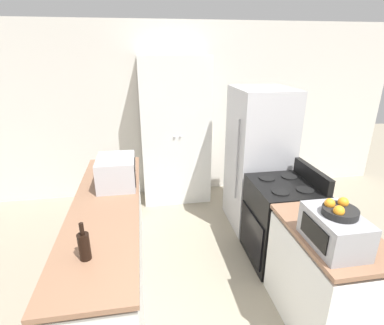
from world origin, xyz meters
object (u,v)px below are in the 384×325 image
pantry_cabinet (175,132)px  toaster_oven (334,230)px  stove (281,222)px  wine_bottle (84,246)px  refrigerator (258,160)px  microwave (117,172)px  fruit_bowl (339,210)px

pantry_cabinet → toaster_oven: pantry_cabinet is taller
stove → wine_bottle: bearing=-154.5°
refrigerator → toaster_oven: (-0.15, -1.79, 0.14)m
stove → toaster_oven: size_ratio=2.36×
refrigerator → wine_bottle: 2.48m
microwave → toaster_oven: bearing=-39.3°
toaster_oven → refrigerator: bearing=85.2°
refrigerator → microwave: bearing=-163.2°
microwave → fruit_bowl: (1.56, -1.28, 0.14)m
refrigerator → fruit_bowl: size_ratio=7.61×
stove → refrigerator: 0.89m
microwave → wine_bottle: microwave is taller
pantry_cabinet → stove: (0.94, -1.65, -0.61)m
refrigerator → fruit_bowl: bearing=-94.6°
microwave → fruit_bowl: fruit_bowl is taller
stove → microwave: 1.82m
microwave → fruit_bowl: size_ratio=1.95×
pantry_cabinet → fruit_bowl: (0.81, -2.67, 0.12)m
refrigerator → wine_bottle: (-1.85, -1.65, 0.12)m
microwave → toaster_oven: (1.56, -1.27, -0.02)m
stove → toaster_oven: toaster_oven is taller
stove → refrigerator: size_ratio=0.60×
pantry_cabinet → stove: 2.00m
pantry_cabinet → refrigerator: (0.96, -0.88, -0.18)m
wine_bottle → fruit_bowl: 1.72m
refrigerator → toaster_oven: size_ratio=3.95×
refrigerator → toaster_oven: bearing=-94.8°
stove → fruit_bowl: 1.26m
pantry_cabinet → refrigerator: pantry_cabinet is taller
fruit_bowl → pantry_cabinet: bearing=106.9°
pantry_cabinet → fruit_bowl: size_ratio=9.10×
pantry_cabinet → wine_bottle: 2.68m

